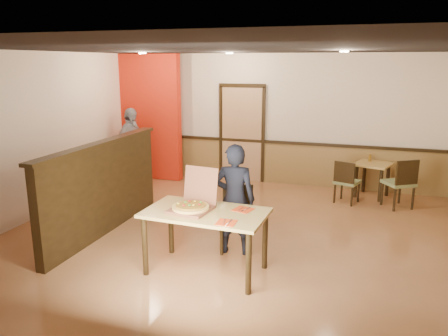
# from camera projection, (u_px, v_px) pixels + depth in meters

# --- Properties ---
(floor) EXTENTS (7.00, 7.00, 0.00)m
(floor) POSITION_uv_depth(u_px,v_px,m) (230.00, 242.00, 6.52)
(floor) COLOR #AF7144
(floor) RESTS_ON ground
(ceiling) EXTENTS (7.00, 7.00, 0.00)m
(ceiling) POSITION_uv_depth(u_px,v_px,m) (231.00, 48.00, 5.85)
(ceiling) COLOR black
(ceiling) RESTS_ON wall_back
(wall_back) EXTENTS (7.00, 0.00, 7.00)m
(wall_back) POSITION_uv_depth(u_px,v_px,m) (278.00, 120.00, 9.42)
(wall_back) COLOR beige
(wall_back) RESTS_ON floor
(wall_left) EXTENTS (0.00, 7.00, 7.00)m
(wall_left) POSITION_uv_depth(u_px,v_px,m) (29.00, 137.00, 7.24)
(wall_left) COLOR beige
(wall_left) RESTS_ON floor
(wainscot_back) EXTENTS (7.00, 0.04, 0.90)m
(wainscot_back) POSITION_uv_depth(u_px,v_px,m) (277.00, 163.00, 9.62)
(wainscot_back) COLOR olive
(wainscot_back) RESTS_ON floor
(chair_rail_back) EXTENTS (7.00, 0.06, 0.06)m
(chair_rail_back) POSITION_uv_depth(u_px,v_px,m) (277.00, 142.00, 9.49)
(chair_rail_back) COLOR black
(chair_rail_back) RESTS_ON wall_back
(back_door) EXTENTS (0.90, 0.06, 2.10)m
(back_door) POSITION_uv_depth(u_px,v_px,m) (242.00, 134.00, 9.71)
(back_door) COLOR tan
(back_door) RESTS_ON wall_back
(booth_partition) EXTENTS (0.20, 3.10, 1.44)m
(booth_partition) POSITION_uv_depth(u_px,v_px,m) (103.00, 187.00, 6.76)
(booth_partition) COLOR black
(booth_partition) RESTS_ON floor
(red_accent_panel) EXTENTS (1.60, 0.20, 2.78)m
(red_accent_panel) POSITION_uv_depth(u_px,v_px,m) (147.00, 117.00, 9.83)
(red_accent_panel) COLOR red
(red_accent_panel) RESTS_ON floor
(spot_a) EXTENTS (0.14, 0.14, 0.02)m
(spot_a) POSITION_uv_depth(u_px,v_px,m) (142.00, 53.00, 8.21)
(spot_a) COLOR #FFEBB2
(spot_a) RESTS_ON ceiling
(spot_b) EXTENTS (0.14, 0.14, 0.02)m
(spot_b) POSITION_uv_depth(u_px,v_px,m) (229.00, 53.00, 8.41)
(spot_b) COLOR #FFEBB2
(spot_b) RESTS_ON ceiling
(spot_c) EXTENTS (0.14, 0.14, 0.02)m
(spot_c) POSITION_uv_depth(u_px,v_px,m) (344.00, 51.00, 6.82)
(spot_c) COLOR #FFEBB2
(spot_c) RESTS_ON ceiling
(main_table) EXTENTS (1.55, 0.93, 0.81)m
(main_table) POSITION_uv_depth(u_px,v_px,m) (206.00, 220.00, 5.46)
(main_table) COLOR tan
(main_table) RESTS_ON floor
(diner_chair) EXTENTS (0.54, 0.54, 0.92)m
(diner_chair) POSITION_uv_depth(u_px,v_px,m) (237.00, 215.00, 6.20)
(diner_chair) COLOR olive
(diner_chair) RESTS_ON floor
(side_chair_left) EXTENTS (0.52, 0.52, 0.83)m
(side_chair_left) POSITION_uv_depth(u_px,v_px,m) (346.00, 180.00, 8.21)
(side_chair_left) COLOR olive
(side_chair_left) RESTS_ON floor
(side_chair_right) EXTENTS (0.64, 0.64, 0.93)m
(side_chair_right) POSITION_uv_depth(u_px,v_px,m) (401.00, 181.00, 7.90)
(side_chair_right) COLOR olive
(side_chair_right) RESTS_ON floor
(side_table) EXTENTS (0.80, 0.80, 0.68)m
(side_table) POSITION_uv_depth(u_px,v_px,m) (373.00, 171.00, 8.61)
(side_table) COLOR tan
(side_table) RESTS_ON floor
(diner) EXTENTS (0.62, 0.45, 1.56)m
(diner) POSITION_uv_depth(u_px,v_px,m) (235.00, 199.00, 6.00)
(diner) COLOR black
(diner) RESTS_ON floor
(passerby) EXTENTS (0.49, 1.01, 1.67)m
(passerby) POSITION_uv_depth(u_px,v_px,m) (131.00, 146.00, 9.46)
(passerby) COLOR gray
(passerby) RESTS_ON floor
(pizza_box) EXTENTS (0.53, 0.61, 0.50)m
(pizza_box) POSITION_uv_depth(u_px,v_px,m) (193.00, 205.00, 5.48)
(pizza_box) COLOR brown
(pizza_box) RESTS_ON main_table
(pizza) EXTENTS (0.58, 0.58, 0.03)m
(pizza) POSITION_uv_depth(u_px,v_px,m) (191.00, 207.00, 5.43)
(pizza) COLOR #EEBD56
(pizza) RESTS_ON pizza_box
(napkin_near) EXTENTS (0.23, 0.23, 0.01)m
(napkin_near) POSITION_uv_depth(u_px,v_px,m) (226.00, 222.00, 5.04)
(napkin_near) COLOR red
(napkin_near) RESTS_ON main_table
(napkin_far) EXTENTS (0.28, 0.28, 0.01)m
(napkin_far) POSITION_uv_depth(u_px,v_px,m) (243.00, 210.00, 5.49)
(napkin_far) COLOR red
(napkin_far) RESTS_ON main_table
(condiment) EXTENTS (0.05, 0.05, 0.14)m
(condiment) POSITION_uv_depth(u_px,v_px,m) (370.00, 158.00, 8.71)
(condiment) COLOR brown
(condiment) RESTS_ON side_table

